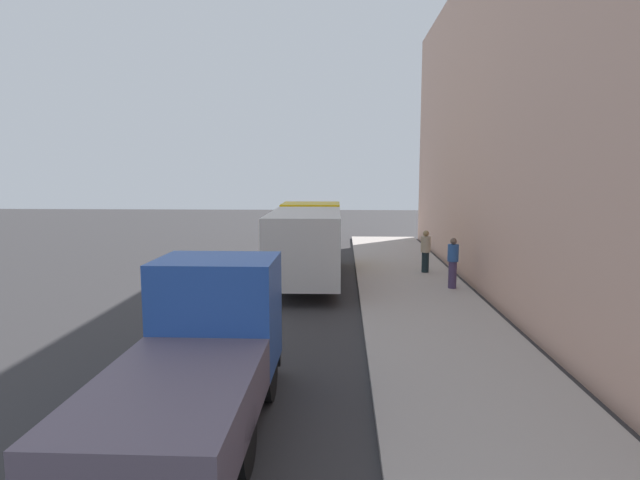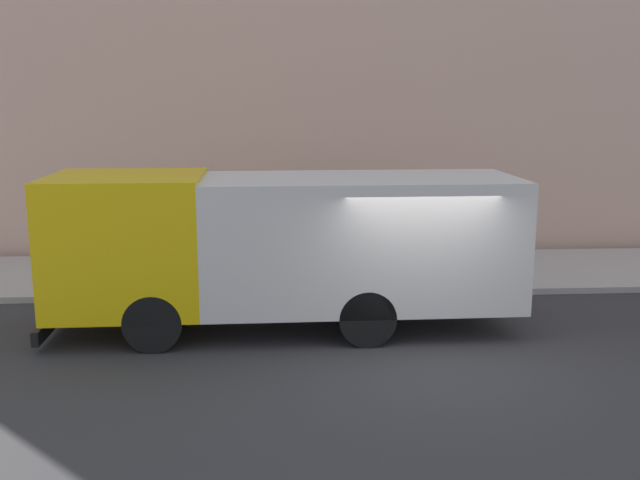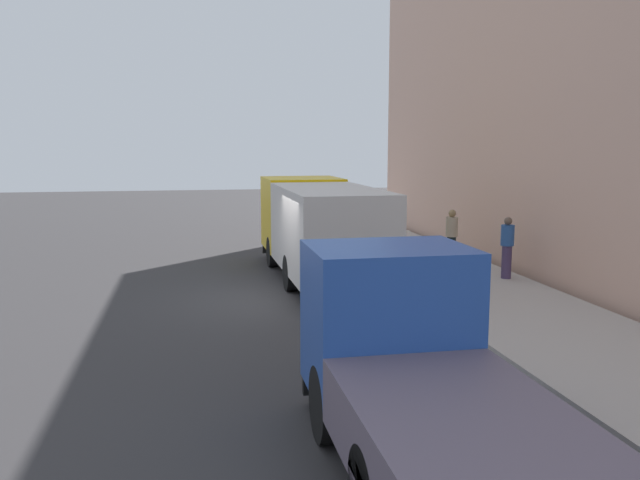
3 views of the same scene
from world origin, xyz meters
name	(u,v)px [view 2 (image 2 of 3)]	position (x,y,z in m)	size (l,w,h in m)	color
ground	(420,347)	(0.00, 0.00, 0.00)	(80.00, 80.00, 0.00)	#312F30
sidewalk	(378,272)	(4.88, 0.00, 0.07)	(3.77, 30.00, 0.13)	#AFA59D
building_facade	(368,24)	(7.27, 0.00, 5.79)	(0.50, 30.00, 11.58)	#D5A68F
large_utility_truck	(284,242)	(1.16, 2.21, 1.56)	(2.47, 8.13, 2.75)	#E3B30B
pedestrian_walking	(226,228)	(5.69, 3.52, 1.00)	(0.53, 0.53, 1.65)	black
pedestrian_standing	(343,222)	(6.16, 0.71, 1.03)	(0.48, 0.48, 1.70)	#413255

